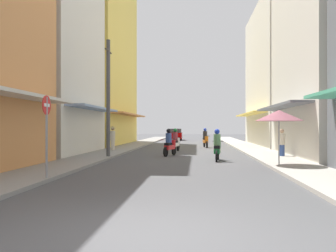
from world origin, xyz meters
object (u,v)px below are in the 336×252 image
(pedestrian_midway, at_px, (282,144))
(motorbike_white, at_px, (176,141))
(motorbike_green, at_px, (217,147))
(motorbike_red, at_px, (170,144))
(parked_car, at_px, (175,134))
(vendor_umbrella, at_px, (279,116))
(utility_pole, at_px, (108,98))
(street_sign_no_entry, at_px, (47,126))
(pedestrian_crossing, at_px, (113,137))
(motorbike_orange, at_px, (205,139))

(pedestrian_midway, bearing_deg, motorbike_white, 143.02)
(motorbike_green, relative_size, motorbike_white, 1.01)
(motorbike_red, relative_size, parked_car, 0.42)
(vendor_umbrella, bearing_deg, motorbike_red, 132.20)
(utility_pole, xyz_separation_m, street_sign_no_entry, (0.10, -8.02, -1.52))
(parked_car, bearing_deg, utility_pole, -94.34)
(pedestrian_midway, relative_size, pedestrian_crossing, 0.91)
(motorbike_red, bearing_deg, motorbike_white, 87.72)
(motorbike_white, distance_m, motorbike_red, 3.55)
(pedestrian_crossing, bearing_deg, pedestrian_midway, -21.37)
(motorbike_orange, xyz_separation_m, pedestrian_crossing, (-6.33, -5.55, 0.27))
(parked_car, height_order, pedestrian_crossing, pedestrian_crossing)
(motorbike_red, bearing_deg, pedestrian_crossing, 143.27)
(motorbike_orange, height_order, street_sign_no_entry, street_sign_no_entry)
(motorbike_white, bearing_deg, pedestrian_midway, -36.98)
(motorbike_red, xyz_separation_m, parked_car, (-1.17, 24.21, 0.04))
(street_sign_no_entry, bearing_deg, parked_car, 86.85)
(motorbike_green, height_order, vendor_umbrella, vendor_umbrella)
(motorbike_orange, bearing_deg, pedestrian_midway, -68.02)
(motorbike_green, xyz_separation_m, vendor_umbrella, (2.37, -2.70, 1.44))
(parked_car, bearing_deg, vendor_umbrella, -78.36)
(motorbike_white, height_order, street_sign_no_entry, street_sign_no_entry)
(motorbike_orange, xyz_separation_m, pedestrian_midway, (3.85, -9.53, 0.08))
(parked_car, xyz_separation_m, pedestrian_crossing, (-2.90, -21.17, 0.24))
(motorbike_red, distance_m, parked_car, 24.24)
(motorbike_red, bearing_deg, pedestrian_midway, -8.80)
(motorbike_red, xyz_separation_m, motorbike_orange, (2.26, 8.59, 0.00))
(motorbike_red, relative_size, utility_pole, 0.28)
(pedestrian_midway, height_order, street_sign_no_entry, street_sign_no_entry)
(vendor_umbrella, height_order, utility_pole, utility_pole)
(motorbike_green, xyz_separation_m, parked_car, (-3.74, 26.96, 0.04))
(vendor_umbrella, bearing_deg, motorbike_white, 118.07)
(motorbike_red, height_order, vendor_umbrella, vendor_umbrella)
(motorbike_green, height_order, street_sign_no_entry, street_sign_no_entry)
(motorbike_orange, distance_m, vendor_umbrella, 14.36)
(parked_car, bearing_deg, pedestrian_midway, -73.86)
(motorbike_green, distance_m, motorbike_white, 6.75)
(parked_car, bearing_deg, motorbike_green, -82.11)
(parked_car, distance_m, pedestrian_midway, 26.19)
(pedestrian_crossing, xyz_separation_m, utility_pole, (0.92, -4.87, 2.26))
(motorbike_green, bearing_deg, vendor_umbrella, -48.68)
(parked_car, height_order, vendor_umbrella, vendor_umbrella)
(motorbike_orange, relative_size, parked_car, 0.44)
(motorbike_orange, relative_size, vendor_umbrella, 0.76)
(motorbike_green, relative_size, motorbike_red, 1.04)
(motorbike_red, bearing_deg, motorbike_green, -46.97)
(pedestrian_midway, relative_size, utility_pole, 0.25)
(motorbike_green, relative_size, vendor_umbrella, 0.76)
(parked_car, bearing_deg, motorbike_red, -87.23)
(motorbike_red, xyz_separation_m, street_sign_no_entry, (-3.05, -9.85, 1.01))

